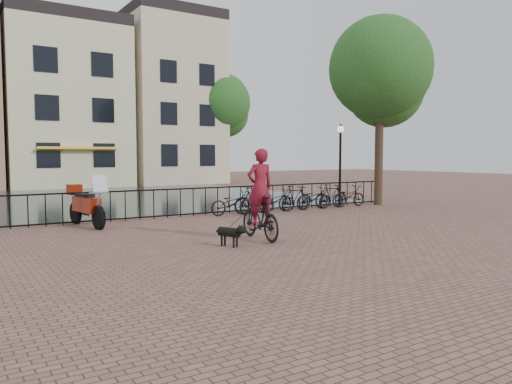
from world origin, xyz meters
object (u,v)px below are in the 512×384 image
cyclist (260,200)px  dog (229,235)px  motorcycle (86,200)px  lamp_post (340,151)px

cyclist → dog: cyclist is taller
cyclist → motorcycle: bearing=-52.5°
cyclist → dog: (-1.15, -0.42, -0.77)m
cyclist → dog: bearing=24.5°
cyclist → motorcycle: size_ratio=1.17×
dog → motorcycle: (-2.03, 5.33, 0.55)m
lamp_post → cyclist: (-7.45, -5.18, -1.33)m
lamp_post → motorcycle: lamp_post is taller
cyclist → dog: 1.45m
lamp_post → motorcycle: (-10.63, -0.26, -1.55)m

